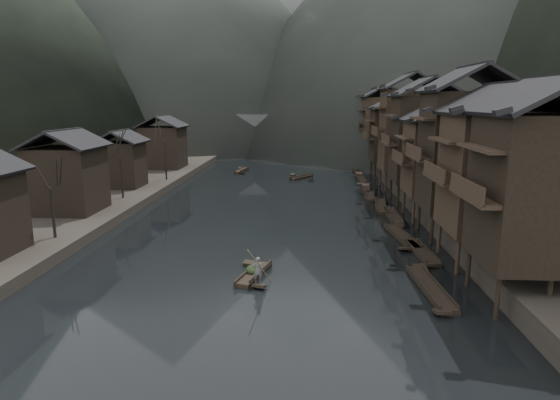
{
  "coord_description": "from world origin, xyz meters",
  "views": [
    {
      "loc": [
        3.52,
        -35.25,
        11.99
      ],
      "look_at": [
        0.98,
        9.34,
        2.5
      ],
      "focal_mm": 30.0,
      "sensor_mm": 36.0,
      "label": 1
    }
  ],
  "objects": [
    {
      "name": "left_houses",
      "position": [
        -20.5,
        20.12,
        5.66
      ],
      "size": [
        8.1,
        53.2,
        8.73
      ],
      "color": "black",
      "rests_on": "left_bank"
    },
    {
      "name": "midriver_boats",
      "position": [
        -2.92,
        48.6,
        0.2
      ],
      "size": [
        13.48,
        31.45,
        0.45
      ],
      "color": "black",
      "rests_on": "water"
    },
    {
      "name": "right_bank",
      "position": [
        35.0,
        40.0,
        0.9
      ],
      "size": [
        40.0,
        200.0,
        1.8
      ],
      "primitive_type": "cube",
      "color": "#2D2823",
      "rests_on": "ground"
    },
    {
      "name": "water",
      "position": [
        0.0,
        0.0,
        0.0
      ],
      "size": [
        300.0,
        300.0,
        0.0
      ],
      "primitive_type": "plane",
      "color": "black",
      "rests_on": "ground"
    },
    {
      "name": "moored_sampans",
      "position": [
        12.02,
        26.87,
        0.2
      ],
      "size": [
        2.94,
        75.44,
        0.47
      ],
      "color": "black",
      "rests_on": "water"
    },
    {
      "name": "boatman",
      "position": [
        0.42,
        -6.36,
        1.35
      ],
      "size": [
        0.68,
        0.46,
        1.83
      ],
      "primitive_type": "imported",
      "rotation": [
        0.0,
        0.0,
        3.18
      ],
      "color": "slate",
      "rests_on": "hero_sampan"
    },
    {
      "name": "left_bank",
      "position": [
        -35.0,
        40.0,
        0.6
      ],
      "size": [
        40.0,
        200.0,
        1.2
      ],
      "primitive_type": "cube",
      "color": "#2D2823",
      "rests_on": "ground"
    },
    {
      "name": "stone_bridge",
      "position": [
        -0.0,
        72.0,
        5.11
      ],
      "size": [
        40.0,
        6.0,
        9.0
      ],
      "color": "#4C4C4F",
      "rests_on": "ground"
    },
    {
      "name": "bare_trees",
      "position": [
        -17.0,
        13.2,
        6.34
      ],
      "size": [
        3.84,
        42.49,
        7.67
      ],
      "color": "black",
      "rests_on": "left_bank"
    },
    {
      "name": "stilt_houses",
      "position": [
        17.28,
        19.6,
        8.9
      ],
      "size": [
        9.0,
        67.6,
        15.9
      ],
      "color": "black",
      "rests_on": "ground"
    },
    {
      "name": "cargo_heap",
      "position": [
        -0.1,
        -4.43,
        0.77
      ],
      "size": [
        1.11,
        1.46,
        0.67
      ],
      "primitive_type": "ellipsoid",
      "color": "black",
      "rests_on": "hero_sampan"
    },
    {
      "name": "hero_sampan",
      "position": [
        -0.04,
        -4.66,
        0.2
      ],
      "size": [
        2.22,
        5.1,
        0.44
      ],
      "color": "black",
      "rests_on": "water"
    },
    {
      "name": "bamboo_pole",
      "position": [
        0.62,
        -6.36,
        3.9
      ],
      "size": [
        1.48,
        2.53,
        3.27
      ],
      "primitive_type": "cylinder",
      "rotation": [
        0.72,
        0.0,
        -0.52
      ],
      "color": "#8C7A51",
      "rests_on": "boatman"
    }
  ]
}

